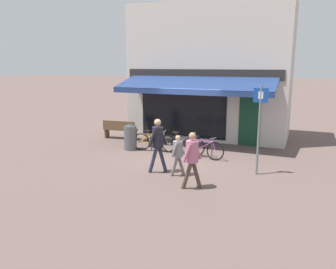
# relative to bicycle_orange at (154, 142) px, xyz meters

# --- Properties ---
(ground_plane) EXTENTS (160.00, 160.00, 0.00)m
(ground_plane) POSITION_rel_bicycle_orange_xyz_m (1.24, -0.53, -0.38)
(ground_plane) COLOR brown
(shop_front) EXTENTS (7.40, 4.81, 6.16)m
(shop_front) POSITION_rel_bicycle_orange_xyz_m (1.13, 3.91, 2.69)
(shop_front) COLOR beige
(shop_front) RESTS_ON ground_plane
(bike_rack_rail) EXTENTS (2.62, 0.04, 0.57)m
(bike_rack_rail) POSITION_rel_bicycle_orange_xyz_m (1.10, 0.11, 0.07)
(bike_rack_rail) COLOR #47494F
(bike_rack_rail) RESTS_ON ground_plane
(bicycle_orange) EXTENTS (1.79, 0.52, 0.85)m
(bicycle_orange) POSITION_rel_bicycle_orange_xyz_m (0.00, 0.00, 0.00)
(bicycle_orange) COLOR black
(bicycle_orange) RESTS_ON ground_plane
(bicycle_black) EXTENTS (1.83, 0.52, 0.88)m
(bicycle_black) POSITION_rel_bicycle_orange_xyz_m (1.19, 0.05, 0.01)
(bicycle_black) COLOR black
(bicycle_black) RESTS_ON ground_plane
(bicycle_purple) EXTENTS (1.75, 0.52, 0.84)m
(bicycle_purple) POSITION_rel_bicycle_orange_xyz_m (2.05, -0.17, -0.02)
(bicycle_purple) COLOR black
(bicycle_purple) RESTS_ON ground_plane
(pedestrian_adult) EXTENTS (0.59, 0.58, 1.77)m
(pedestrian_adult) POSITION_rel_bicycle_orange_xyz_m (1.24, -2.32, 0.69)
(pedestrian_adult) COLOR #282D47
(pedestrian_adult) RESTS_ON ground_plane
(pedestrian_child) EXTENTS (0.44, 0.54, 1.31)m
(pedestrian_child) POSITION_rel_bicycle_orange_xyz_m (1.94, -2.36, 0.40)
(pedestrian_child) COLOR slate
(pedestrian_child) RESTS_ON ground_plane
(pedestrian_second_adult) EXTENTS (0.55, 0.60, 1.63)m
(pedestrian_second_adult) POSITION_rel_bicycle_orange_xyz_m (2.70, -3.22, 0.60)
(pedestrian_second_adult) COLOR #47382D
(pedestrian_second_adult) RESTS_ON ground_plane
(litter_bin) EXTENTS (0.53, 0.53, 1.07)m
(litter_bin) POSITION_rel_bicycle_orange_xyz_m (-1.01, -0.12, 0.16)
(litter_bin) COLOR #515459
(litter_bin) RESTS_ON ground_plane
(parking_sign) EXTENTS (0.44, 0.07, 2.79)m
(parking_sign) POSITION_rel_bicycle_orange_xyz_m (4.21, -1.28, 1.31)
(parking_sign) COLOR slate
(parking_sign) RESTS_ON ground_plane
(park_bench) EXTENTS (1.63, 0.58, 0.87)m
(park_bench) POSITION_rel_bicycle_orange_xyz_m (-2.44, 1.44, 0.08)
(park_bench) COLOR brown
(park_bench) RESTS_ON ground_plane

